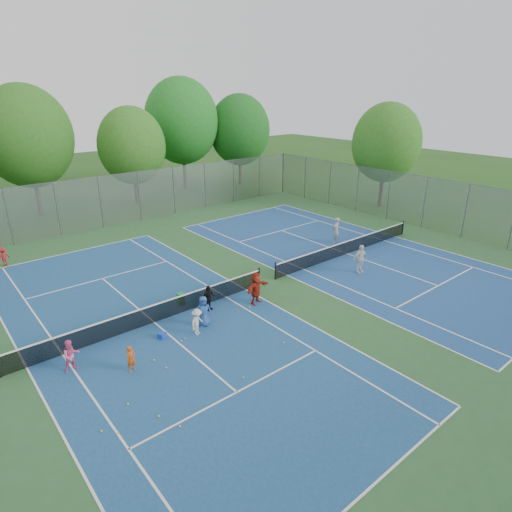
% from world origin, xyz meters
% --- Properties ---
extents(ground, '(120.00, 120.00, 0.00)m').
position_xyz_m(ground, '(0.00, 0.00, 0.00)').
color(ground, '#214B17').
rests_on(ground, ground).
extents(court_pad, '(32.00, 32.00, 0.01)m').
position_xyz_m(court_pad, '(0.00, 0.00, 0.01)').
color(court_pad, '#2A592E').
rests_on(court_pad, ground).
extents(court_left, '(10.97, 23.77, 0.01)m').
position_xyz_m(court_left, '(-7.00, 0.00, 0.02)').
color(court_left, navy).
rests_on(court_left, court_pad).
extents(court_right, '(10.97, 23.77, 0.01)m').
position_xyz_m(court_right, '(7.00, 0.00, 0.02)').
color(court_right, navy).
rests_on(court_right, court_pad).
extents(net_left, '(12.87, 0.10, 0.91)m').
position_xyz_m(net_left, '(-7.00, 0.00, 0.46)').
color(net_left, black).
rests_on(net_left, ground).
extents(net_right, '(12.87, 0.10, 0.91)m').
position_xyz_m(net_right, '(7.00, 0.00, 0.46)').
color(net_right, black).
rests_on(net_right, ground).
extents(fence_north, '(32.00, 0.10, 4.00)m').
position_xyz_m(fence_north, '(0.00, 16.00, 2.00)').
color(fence_north, gray).
rests_on(fence_north, ground).
extents(fence_east, '(0.10, 32.00, 4.00)m').
position_xyz_m(fence_east, '(16.00, 0.00, 2.00)').
color(fence_east, gray).
rests_on(fence_east, ground).
extents(tree_nl, '(7.20, 7.20, 10.69)m').
position_xyz_m(tree_nl, '(-6.00, 23.00, 6.54)').
color(tree_nl, '#443326').
rests_on(tree_nl, ground).
extents(tree_nc, '(6.00, 6.00, 8.85)m').
position_xyz_m(tree_nc, '(2.00, 21.00, 5.39)').
color(tree_nc, '#443326').
rests_on(tree_nc, ground).
extents(tree_nr, '(7.60, 7.60, 11.42)m').
position_xyz_m(tree_nr, '(9.00, 24.00, 7.04)').
color(tree_nr, '#443326').
rests_on(tree_nr, ground).
extents(tree_ne, '(6.60, 6.60, 9.77)m').
position_xyz_m(tree_ne, '(15.00, 22.00, 5.97)').
color(tree_ne, '#443326').
rests_on(tree_ne, ground).
extents(tree_side_e, '(6.00, 6.00, 9.20)m').
position_xyz_m(tree_side_e, '(19.00, 6.00, 5.74)').
color(tree_side_e, '#443326').
rests_on(tree_side_e, ground).
extents(ball_crate, '(0.38, 0.38, 0.26)m').
position_xyz_m(ball_crate, '(-7.34, -1.44, 0.13)').
color(ball_crate, '#183DB4').
rests_on(ball_crate, ground).
extents(ball_hopper, '(0.35, 0.35, 0.62)m').
position_xyz_m(ball_hopper, '(-5.10, 0.78, 0.31)').
color(ball_hopper, green).
rests_on(ball_hopper, ground).
extents(student_a, '(0.45, 0.35, 1.09)m').
position_xyz_m(student_a, '(-9.34, -2.78, 0.55)').
color(student_a, '#CC4E13').
rests_on(student_a, ground).
extents(student_b, '(0.67, 0.54, 1.34)m').
position_xyz_m(student_b, '(-11.09, -1.31, 0.67)').
color(student_b, '#E45994').
rests_on(student_b, ground).
extents(student_c, '(0.92, 0.77, 1.24)m').
position_xyz_m(student_c, '(-5.96, -2.15, 0.62)').
color(student_c, silver).
rests_on(student_c, ground).
extents(student_d, '(0.83, 0.49, 1.32)m').
position_xyz_m(student_d, '(-4.35, -0.60, 0.66)').
color(student_d, black).
rests_on(student_d, ground).
extents(student_e, '(0.85, 0.72, 1.47)m').
position_xyz_m(student_e, '(-5.33, -1.70, 0.73)').
color(student_e, '#2A519A').
rests_on(student_e, ground).
extents(student_f, '(1.65, 0.81, 1.70)m').
position_xyz_m(student_f, '(-2.09, -1.53, 0.85)').
color(student_f, '#A22617').
rests_on(student_f, ground).
extents(child_far_baseline, '(0.87, 0.69, 1.19)m').
position_xyz_m(child_far_baseline, '(-10.90, 12.17, 0.59)').
color(child_far_baseline, '#A2171C').
rests_on(child_far_baseline, ground).
extents(instructor, '(0.78, 0.65, 1.83)m').
position_xyz_m(instructor, '(8.13, 2.01, 0.91)').
color(instructor, '#9C9C9F').
rests_on(instructor, ground).
extents(teen_court_b, '(1.09, 0.61, 1.74)m').
position_xyz_m(teen_court_b, '(5.12, -2.43, 0.87)').
color(teen_court_b, silver).
rests_on(teen_court_b, ground).
extents(tennis_ball_0, '(0.07, 0.07, 0.07)m').
position_xyz_m(tennis_ball_0, '(-9.45, -6.59, 0.03)').
color(tennis_ball_0, '#E8F037').
rests_on(tennis_ball_0, ground).
extents(tennis_ball_1, '(0.07, 0.07, 0.07)m').
position_xyz_m(tennis_ball_1, '(-2.66, -1.72, 0.03)').
color(tennis_ball_1, '#CCEE37').
rests_on(tennis_ball_1, ground).
extents(tennis_ball_2, '(0.07, 0.07, 0.07)m').
position_xyz_m(tennis_ball_2, '(-3.54, -5.15, 0.03)').
color(tennis_ball_2, '#C7F438').
rests_on(tennis_ball_2, ground).
extents(tennis_ball_3, '(0.07, 0.07, 0.07)m').
position_xyz_m(tennis_ball_3, '(-6.63, -2.17, 0.03)').
color(tennis_ball_3, '#B0C82E').
rests_on(tennis_ball_3, ground).
extents(tennis_ball_4, '(0.07, 0.07, 0.07)m').
position_xyz_m(tennis_ball_4, '(-11.11, -5.59, 0.03)').
color(tennis_ball_4, '#C6D932').
rests_on(tennis_ball_4, ground).
extents(tennis_ball_5, '(0.07, 0.07, 0.07)m').
position_xyz_m(tennis_ball_5, '(-8.29, -3.53, 0.03)').
color(tennis_ball_5, '#B9C92E').
rests_on(tennis_ball_5, ground).
extents(tennis_ball_6, '(0.07, 0.07, 0.07)m').
position_xyz_m(tennis_ball_6, '(-6.87, -2.25, 0.03)').
color(tennis_ball_6, '#B9CE30').
rests_on(tennis_ball_6, ground).
extents(tennis_ball_7, '(0.07, 0.07, 0.07)m').
position_xyz_m(tennis_ball_7, '(-11.48, -5.18, 0.03)').
color(tennis_ball_7, '#B6DF33').
rests_on(tennis_ball_7, ground).
extents(tennis_ball_8, '(0.07, 0.07, 0.07)m').
position_xyz_m(tennis_ball_8, '(-8.42, -2.75, 0.03)').
color(tennis_ball_8, '#C7E735').
rests_on(tennis_ball_8, ground).
extents(tennis_ball_9, '(0.07, 0.07, 0.07)m').
position_xyz_m(tennis_ball_9, '(-6.34, -5.92, 0.03)').
color(tennis_ball_9, '#A7C82E').
rests_on(tennis_ball_9, ground).
extents(tennis_ball_10, '(0.07, 0.07, 0.07)m').
position_xyz_m(tennis_ball_10, '(-9.76, -5.74, 0.03)').
color(tennis_ball_10, yellow).
rests_on(tennis_ball_10, ground).
extents(tennis_ball_11, '(0.07, 0.07, 0.07)m').
position_xyz_m(tennis_ball_11, '(-10.30, -4.52, 0.03)').
color(tennis_ball_11, '#D1ED37').
rests_on(tennis_ball_11, ground).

